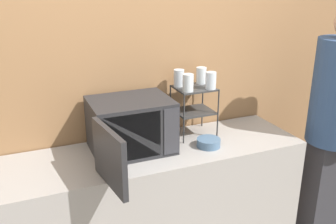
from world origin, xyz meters
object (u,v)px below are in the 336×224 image
(microwave, at_px, (130,127))
(glass_front_right, at_px, (211,81))
(glass_back_right, at_px, (201,75))
(person, at_px, (335,119))
(bowl, at_px, (208,143))
(glass_back_left, at_px, (179,78))
(glass_front_left, at_px, (188,83))
(dish_rack, at_px, (194,101))

(microwave, bearing_deg, glass_front_right, 1.40)
(glass_back_right, distance_m, person, 1.01)
(bowl, bearing_deg, glass_front_right, 60.87)
(glass_back_right, height_order, glass_back_left, same)
(glass_front_left, relative_size, glass_back_right, 1.00)
(dish_rack, bearing_deg, person, -21.27)
(glass_front_left, bearing_deg, microwave, -176.76)
(glass_front_right, height_order, glass_back_left, same)
(microwave, distance_m, glass_back_left, 0.50)
(dish_rack, height_order, person, person)
(microwave, distance_m, dish_rack, 0.51)
(glass_front_left, xyz_separation_m, bowl, (0.08, -0.16, -0.38))
(glass_front_right, distance_m, bowl, 0.42)
(dish_rack, relative_size, glass_front_right, 3.01)
(microwave, xyz_separation_m, glass_front_left, (0.41, 0.02, 0.24))
(dish_rack, distance_m, bowl, 0.32)
(glass_front_right, xyz_separation_m, bowl, (-0.08, -0.15, -0.38))
(microwave, height_order, dish_rack, dish_rack)
(dish_rack, bearing_deg, glass_back_right, 38.93)
(glass_back_left, bearing_deg, glass_back_right, 1.01)
(bowl, relative_size, person, 0.09)
(microwave, xyz_separation_m, glass_back_right, (0.58, 0.16, 0.24))
(dish_rack, xyz_separation_m, glass_front_left, (-0.08, -0.07, 0.16))
(glass_back_left, xyz_separation_m, person, (1.03, -0.44, -0.30))
(dish_rack, relative_size, glass_back_right, 3.01)
(dish_rack, height_order, glass_front_left, glass_front_left)
(glass_back_left, bearing_deg, microwave, -158.73)
(dish_rack, bearing_deg, glass_back_left, 141.10)
(glass_front_left, xyz_separation_m, glass_back_left, (-0.00, 0.14, 0.00))
(microwave, height_order, glass_back_left, glass_back_left)
(bowl, bearing_deg, person, -8.65)
(microwave, height_order, person, person)
(dish_rack, relative_size, glass_front_left, 3.01)
(dish_rack, bearing_deg, glass_front_left, -140.28)
(microwave, bearing_deg, glass_back_left, 21.27)
(dish_rack, xyz_separation_m, glass_back_right, (0.09, 0.07, 0.16))
(glass_front_right, distance_m, glass_back_left, 0.22)
(microwave, bearing_deg, bowl, -15.10)
(glass_front_right, bearing_deg, person, -18.70)
(glass_front_left, bearing_deg, bowl, -62.43)
(dish_rack, height_order, glass_back_left, glass_back_left)
(microwave, xyz_separation_m, person, (1.44, -0.28, -0.06))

